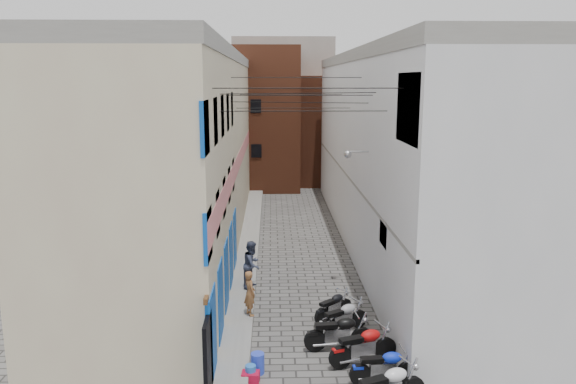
{
  "coord_description": "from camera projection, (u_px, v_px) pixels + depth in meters",
  "views": [
    {
      "loc": [
        -0.97,
        -12.83,
        7.71
      ],
      "look_at": [
        -0.28,
        10.7,
        3.0
      ],
      "focal_mm": 35.0,
      "sensor_mm": 36.0,
      "label": 1
    }
  ],
  "objects": [
    {
      "name": "plinth",
      "position": [
        250.0,
        242.0,
        26.77
      ],
      "size": [
        0.9,
        26.0,
        0.25
      ],
      "primitive_type": "cube",
      "color": "gray",
      "rests_on": "ground"
    },
    {
      "name": "building_left",
      "position": [
        184.0,
        151.0,
        25.78
      ],
      "size": [
        5.1,
        27.0,
        9.0
      ],
      "color": "#C1AD92",
      "rests_on": "ground"
    },
    {
      "name": "building_right",
      "position": [
        400.0,
        150.0,
        26.11
      ],
      "size": [
        5.94,
        26.0,
        9.0
      ],
      "color": "silver",
      "rests_on": "ground"
    },
    {
      "name": "building_far_brick_left",
      "position": [
        257.0,
        118.0,
        40.52
      ],
      "size": [
        6.0,
        6.0,
        10.0
      ],
      "primitive_type": "cube",
      "color": "brown",
      "rests_on": "ground"
    },
    {
      "name": "building_far_brick_right",
      "position": [
        323.0,
        129.0,
        42.82
      ],
      "size": [
        5.0,
        6.0,
        8.0
      ],
      "primitive_type": "cube",
      "color": "brown",
      "rests_on": "ground"
    },
    {
      "name": "building_far_concrete",
      "position": [
        283.0,
        107.0,
        46.36
      ],
      "size": [
        8.0,
        5.0,
        11.0
      ],
      "primitive_type": "cube",
      "color": "gray",
      "rests_on": "ground"
    },
    {
      "name": "far_shopfront",
      "position": [
        286.0,
        176.0,
        38.58
      ],
      "size": [
        2.0,
        0.3,
        2.4
      ],
      "primitive_type": "cube",
      "color": "black",
      "rests_on": "ground"
    },
    {
      "name": "overhead_wires",
      "position": [
        298.0,
        97.0,
        20.21
      ],
      "size": [
        5.8,
        13.02,
        1.32
      ],
      "color": "black",
      "rests_on": "ground"
    },
    {
      "name": "motorcycle_c",
      "position": [
        384.0,
        365.0,
        14.4
      ],
      "size": [
        1.86,
        0.71,
        1.06
      ],
      "primitive_type": null,
      "rotation": [
        0.0,
        0.0,
        -1.49
      ],
      "color": "#0D28CA",
      "rests_on": "ground"
    },
    {
      "name": "motorcycle_d",
      "position": [
        363.0,
        344.0,
        15.4
      ],
      "size": [
        2.15,
        1.31,
        1.19
      ],
      "primitive_type": null,
      "rotation": [
        0.0,
        0.0,
        -1.22
      ],
      "color": "#B40C0C",
      "rests_on": "ground"
    },
    {
      "name": "motorcycle_e",
      "position": [
        339.0,
        331.0,
        16.22
      ],
      "size": [
        2.09,
        0.85,
        1.18
      ],
      "primitive_type": null,
      "rotation": [
        0.0,
        0.0,
        -1.47
      ],
      "color": "black",
      "rests_on": "ground"
    },
    {
      "name": "motorcycle_f",
      "position": [
        343.0,
        316.0,
        17.34
      ],
      "size": [
        1.9,
        1.47,
        1.08
      ],
      "primitive_type": null,
      "rotation": [
        0.0,
        0.0,
        -1.03
      ],
      "color": "#A3A3A7",
      "rests_on": "ground"
    },
    {
      "name": "motorcycle_g",
      "position": [
        334.0,
        305.0,
        18.34
      ],
      "size": [
        1.62,
        1.52,
        0.98
      ],
      "primitive_type": null,
      "rotation": [
        0.0,
        0.0,
        -0.84
      ],
      "color": "black",
      "rests_on": "ground"
    },
    {
      "name": "person_a",
      "position": [
        250.0,
        293.0,
        18.01
      ],
      "size": [
        0.56,
        0.64,
        1.48
      ],
      "primitive_type": "imported",
      "rotation": [
        0.0,
        0.0,
        2.03
      ],
      "color": "#956036",
      "rests_on": "plinth"
    },
    {
      "name": "person_b",
      "position": [
        252.0,
        264.0,
        20.42
      ],
      "size": [
        0.93,
        1.03,
        1.74
      ],
      "primitive_type": "imported",
      "rotation": [
        0.0,
        0.0,
        1.18
      ],
      "color": "#383E54",
      "rests_on": "plinth"
    },
    {
      "name": "water_jug_near",
      "position": [
        251.0,
        373.0,
        14.58
      ],
      "size": [
        0.36,
        0.36,
        0.44
      ],
      "primitive_type": "cylinder",
      "rotation": [
        0.0,
        0.0,
        -0.3
      ],
      "color": "blue",
      "rests_on": "ground"
    },
    {
      "name": "water_jug_far",
      "position": [
        258.0,
        363.0,
        14.97
      ],
      "size": [
        0.46,
        0.46,
        0.57
      ],
      "primitive_type": "cylinder",
      "rotation": [
        0.0,
        0.0,
        0.32
      ],
      "color": "blue",
      "rests_on": "ground"
    },
    {
      "name": "red_crate",
      "position": [
        251.0,
        377.0,
        14.53
      ],
      "size": [
        0.48,
        0.38,
        0.29
      ],
      "primitive_type": "cube",
      "rotation": [
        0.0,
        0.0,
        -0.08
      ],
      "color": "red",
      "rests_on": "ground"
    }
  ]
}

